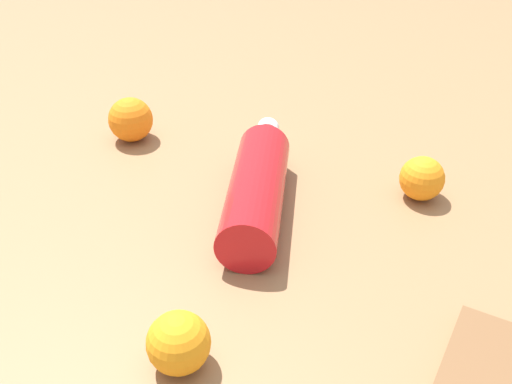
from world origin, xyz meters
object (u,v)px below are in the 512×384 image
(orange_0, at_px, (422,178))
(orange_1, at_px, (179,343))
(water_bottle, at_px, (258,183))
(orange_2, at_px, (131,120))

(orange_0, xyz_separation_m, orange_1, (-0.02, -0.42, 0.00))
(water_bottle, height_order, orange_1, water_bottle)
(water_bottle, relative_size, orange_1, 4.26)
(orange_2, bearing_deg, water_bottle, 0.73)
(orange_0, relative_size, orange_1, 0.97)
(water_bottle, distance_m, orange_0, 0.23)
(orange_0, bearing_deg, orange_1, -92.86)
(orange_1, bearing_deg, orange_2, 148.23)
(water_bottle, height_order, orange_2, water_bottle)
(orange_1, height_order, orange_2, orange_2)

